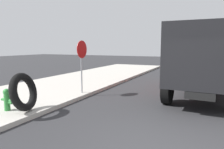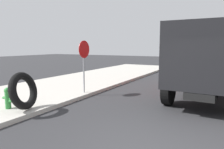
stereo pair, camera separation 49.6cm
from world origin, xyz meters
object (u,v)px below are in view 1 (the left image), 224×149
stop_sign (82,57)px  dump_truck_red (208,60)px  fire_hydrant (7,99)px  dump_truck_gray (212,53)px  loose_tire (24,92)px

stop_sign → dump_truck_red: (2.36, -4.99, -0.13)m
fire_hydrant → dump_truck_red: (5.63, -5.73, 1.08)m
fire_hydrant → dump_truck_gray: dump_truck_gray is taller
loose_tire → fire_hydrant: bearing=107.3°
dump_truck_red → dump_truck_gray: same height
dump_truck_red → loose_tire: bearing=136.5°
dump_truck_gray → stop_sign: bearing=155.1°
loose_tire → stop_sign: size_ratio=0.54×
fire_hydrant → stop_sign: 3.57m
stop_sign → dump_truck_red: bearing=-64.7°
fire_hydrant → dump_truck_gray: bearing=-22.3°
loose_tire → dump_truck_gray: size_ratio=0.18×
fire_hydrant → loose_tire: (0.18, -0.56, 0.25)m
stop_sign → dump_truck_gray: 12.17m
dump_truck_red → dump_truck_gray: (8.68, -0.12, 0.00)m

